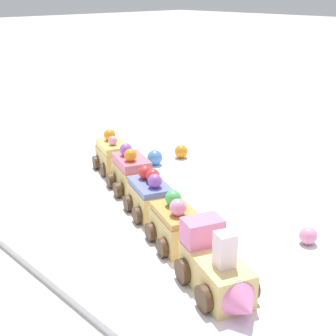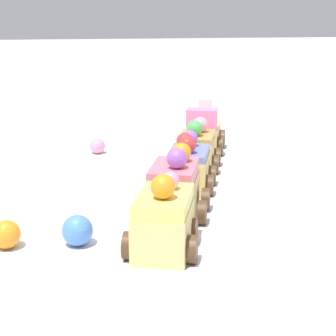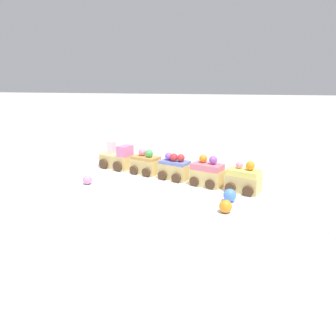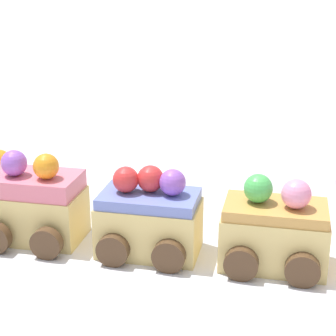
# 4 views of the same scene
# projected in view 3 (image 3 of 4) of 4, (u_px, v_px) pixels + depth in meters

# --- Properties ---
(ground_plane) EXTENTS (10.00, 10.00, 0.00)m
(ground_plane) POSITION_uv_depth(u_px,v_px,m) (156.00, 186.00, 0.84)
(ground_plane) COLOR beige
(display_board) EXTENTS (0.81, 0.47, 0.01)m
(display_board) POSITION_uv_depth(u_px,v_px,m) (156.00, 184.00, 0.84)
(display_board) COLOR white
(display_board) RESTS_ON ground_plane
(cake_train_locomotive) EXTENTS (0.13, 0.09, 0.08)m
(cake_train_locomotive) POSITION_uv_depth(u_px,v_px,m) (115.00, 159.00, 0.97)
(cake_train_locomotive) COLOR #E5C675
(cake_train_locomotive) RESTS_ON display_board
(cake_car_caramel) EXTENTS (0.09, 0.08, 0.07)m
(cake_car_caramel) POSITION_uv_depth(u_px,v_px,m) (146.00, 164.00, 0.91)
(cake_car_caramel) COLOR #E5C675
(cake_car_caramel) RESTS_ON display_board
(cake_car_blueberry) EXTENTS (0.09, 0.08, 0.07)m
(cake_car_blueberry) POSITION_uv_depth(u_px,v_px,m) (175.00, 169.00, 0.86)
(cake_car_blueberry) COLOR #E5C675
(cake_car_blueberry) RESTS_ON display_board
(cake_car_strawberry) EXTENTS (0.09, 0.08, 0.08)m
(cake_car_strawberry) POSITION_uv_depth(u_px,v_px,m) (207.00, 174.00, 0.81)
(cake_car_strawberry) COLOR #E5C675
(cake_car_strawberry) RESTS_ON display_board
(cake_car_lemon) EXTENTS (0.09, 0.08, 0.07)m
(cake_car_lemon) POSITION_uv_depth(u_px,v_px,m) (244.00, 180.00, 0.76)
(cake_car_lemon) COLOR #E5C675
(cake_car_lemon) RESTS_ON display_board
(gumball_blue) EXTENTS (0.03, 0.03, 0.03)m
(gumball_blue) POSITION_uv_depth(u_px,v_px,m) (230.00, 195.00, 0.70)
(gumball_blue) COLOR #4C84E0
(gumball_blue) RESTS_ON display_board
(gumball_pink) EXTENTS (0.02, 0.02, 0.02)m
(gumball_pink) POSITION_uv_depth(u_px,v_px,m) (88.00, 180.00, 0.82)
(gumball_pink) COLOR pink
(gumball_pink) RESTS_ON display_board
(gumball_orange) EXTENTS (0.03, 0.03, 0.03)m
(gumball_orange) POSITION_uv_depth(u_px,v_px,m) (226.00, 206.00, 0.64)
(gumball_orange) COLOR orange
(gumball_orange) RESTS_ON display_board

